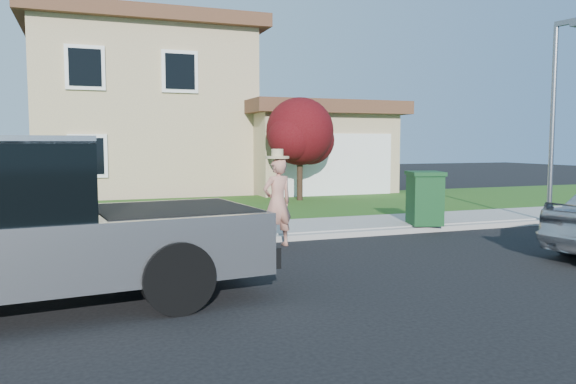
{
  "coord_description": "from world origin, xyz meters",
  "views": [
    {
      "loc": [
        -2.41,
        -8.03,
        2.05
      ],
      "look_at": [
        0.95,
        1.08,
        1.2
      ],
      "focal_mm": 35.0,
      "sensor_mm": 36.0,
      "label": 1
    }
  ],
  "objects_px": {
    "woman": "(277,201)",
    "street_lamp": "(555,111)",
    "trash_bin": "(425,198)",
    "ornamental_tree": "(301,135)"
  },
  "relations": [
    {
      "from": "woman",
      "to": "street_lamp",
      "type": "relative_size",
      "value": 0.39
    },
    {
      "from": "woman",
      "to": "trash_bin",
      "type": "bearing_deg",
      "value": 177.0
    },
    {
      "from": "woman",
      "to": "ornamental_tree",
      "type": "relative_size",
      "value": 0.55
    },
    {
      "from": "trash_bin",
      "to": "ornamental_tree",
      "type": "bearing_deg",
      "value": 111.29
    },
    {
      "from": "woman",
      "to": "ornamental_tree",
      "type": "distance_m",
      "value": 8.24
    },
    {
      "from": "ornamental_tree",
      "to": "trash_bin",
      "type": "xyz_separation_m",
      "value": [
        0.49,
        -6.65,
        -1.55
      ]
    },
    {
      "from": "ornamental_tree",
      "to": "street_lamp",
      "type": "bearing_deg",
      "value": -63.17
    },
    {
      "from": "ornamental_tree",
      "to": "street_lamp",
      "type": "relative_size",
      "value": 0.71
    },
    {
      "from": "ornamental_tree",
      "to": "street_lamp",
      "type": "distance_m",
      "value": 8.17
    },
    {
      "from": "woman",
      "to": "ornamental_tree",
      "type": "xyz_separation_m",
      "value": [
        3.4,
        7.37,
        1.41
      ]
    }
  ]
}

